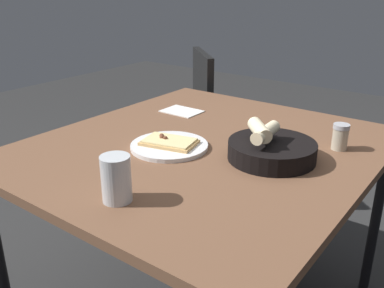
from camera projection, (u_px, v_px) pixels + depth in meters
The scene contains 7 objects.
dining_table at pixel (204, 159), 1.48m from camera, with size 1.08×1.20×0.74m.
pizza_plate at pixel (169, 145), 1.43m from camera, with size 0.26×0.26×0.04m.
bread_basket at pixel (271, 149), 1.33m from camera, with size 0.28×0.28×0.12m.
beer_glass at pixel (116, 182), 1.08m from camera, with size 0.08×0.08×0.12m.
pepper_shaker at pixel (340, 138), 1.41m from camera, with size 0.05×0.05×0.09m.
napkin at pixel (182, 111), 1.82m from camera, with size 0.16×0.12×0.00m.
chair_far at pixel (183, 119), 2.48m from camera, with size 0.62×0.62×0.89m.
Camera 1 is at (0.78, -1.11, 1.28)m, focal length 39.84 mm.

